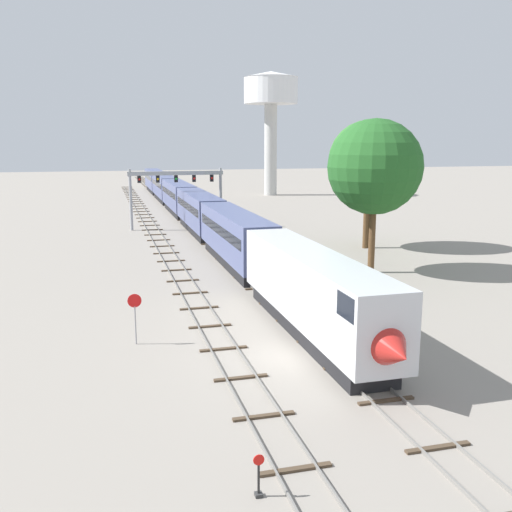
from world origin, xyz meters
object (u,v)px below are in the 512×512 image
object	(u,v)px
trackside_tree_left	(368,161)
signal_gantry	(176,184)
passenger_train	(187,203)
water_tower	(271,96)
stop_sign	(135,312)
switch_stand	(259,482)
trackside_tree_mid	(372,164)
trackside_tree_right	(375,167)

from	to	relation	value
trackside_tree_left	signal_gantry	bearing A→B (deg)	132.62
passenger_train	water_tower	bearing A→B (deg)	57.57
passenger_train	trackside_tree_left	distance (m)	30.22
passenger_train	stop_sign	xyz separation A→B (m)	(-10.00, -48.90, -0.74)
switch_stand	stop_sign	size ratio (longest dim) A/B	0.51
passenger_train	water_tower	size ratio (longest dim) A/B	4.76
passenger_train	water_tower	world-z (taller)	water_tower
stop_sign	passenger_train	bearing A→B (deg)	78.44
passenger_train	stop_sign	size ratio (longest dim) A/B	41.23
passenger_train	trackside_tree_mid	distance (m)	30.38
passenger_train	stop_sign	distance (m)	49.92
signal_gantry	water_tower	size ratio (longest dim) A/B	0.49
switch_stand	trackside_tree_left	distance (m)	45.49
passenger_train	trackside_tree_left	bearing A→B (deg)	-59.17
water_tower	trackside_tree_left	world-z (taller)	water_tower
water_tower	trackside_tree_left	bearing A→B (deg)	-97.07
signal_gantry	water_tower	world-z (taller)	water_tower
trackside_tree_mid	passenger_train	bearing A→B (deg)	121.52
water_tower	passenger_train	bearing A→B (deg)	-122.43
trackside_tree_left	switch_stand	bearing A→B (deg)	-119.84
trackside_tree_left	trackside_tree_right	distance (m)	11.68
water_tower	trackside_tree_mid	size ratio (longest dim) A/B	1.97
passenger_train	signal_gantry	size ratio (longest dim) A/B	9.81
trackside_tree_left	trackside_tree_right	xyz separation A→B (m)	(-4.61, -10.73, -0.16)
switch_stand	trackside_tree_mid	distance (m)	45.61
passenger_train	trackside_tree_right	world-z (taller)	trackside_tree_right
stop_sign	trackside_tree_left	xyz separation A→B (m)	(25.12, 23.56, 7.24)
water_tower	trackside_tree_mid	bearing A→B (deg)	-96.67
signal_gantry	trackside_tree_left	distance (m)	25.89
signal_gantry	water_tower	distance (m)	51.06
signal_gantry	trackside_tree_left	xyz separation A→B (m)	(17.37, -18.88, 3.44)
signal_gantry	trackside_tree_left	size ratio (longest dim) A/B	0.92
passenger_train	trackside_tree_right	size ratio (longest dim) A/B	9.18
water_tower	trackside_tree_mid	distance (m)	62.53
water_tower	stop_sign	xyz separation A→B (m)	(-32.70, -84.63, -18.13)
switch_stand	trackside_tree_mid	size ratio (longest dim) A/B	0.12
passenger_train	switch_stand	distance (m)	64.51
passenger_train	signal_gantry	world-z (taller)	signal_gantry
switch_stand	trackside_tree_left	size ratio (longest dim) A/B	0.11
signal_gantry	trackside_tree_mid	distance (m)	26.15
water_tower	trackside_tree_right	world-z (taller)	water_tower
signal_gantry	trackside_tree_right	xyz separation A→B (m)	(12.76, -29.61, 3.28)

